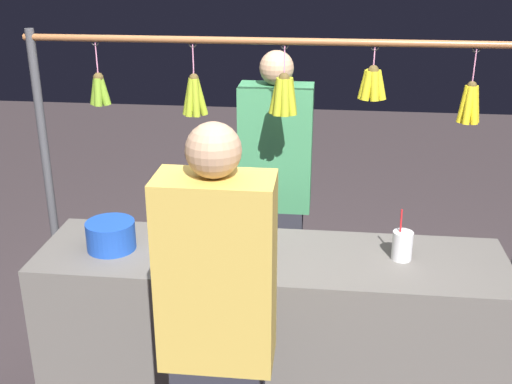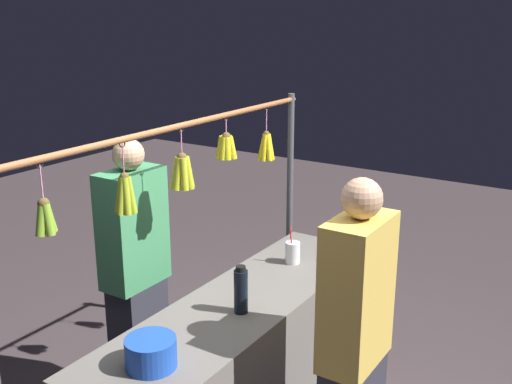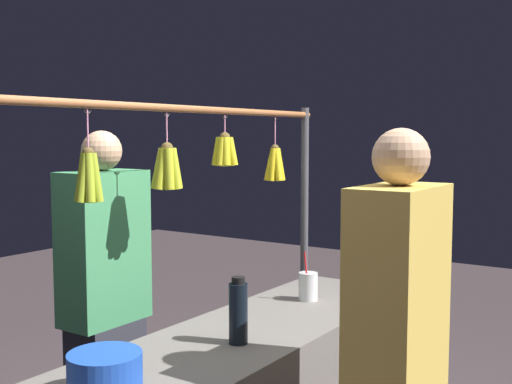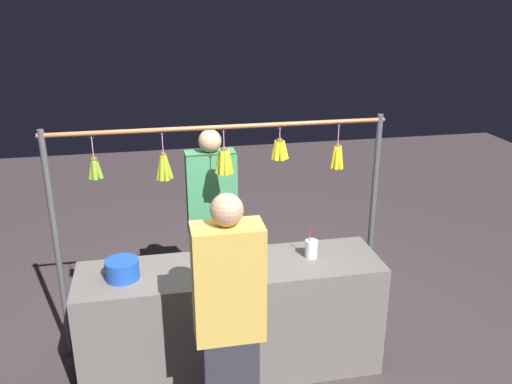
% 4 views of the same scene
% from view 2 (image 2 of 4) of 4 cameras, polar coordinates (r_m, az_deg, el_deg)
% --- Properties ---
extents(market_counter, '(2.09, 0.56, 0.84)m').
position_cam_2_polar(market_counter, '(3.45, -1.24, -16.27)').
color(market_counter, '#66605B').
rests_on(market_counter, ground).
extents(display_rack, '(2.42, 0.14, 1.76)m').
position_cam_2_polar(display_rack, '(3.32, -6.73, -1.53)').
color(display_rack, '#4C4C51').
rests_on(display_rack, ground).
extents(water_bottle, '(0.07, 0.07, 0.25)m').
position_cam_2_polar(water_bottle, '(3.07, -1.42, -9.15)').
color(water_bottle, black).
rests_on(water_bottle, market_counter).
extents(blue_bucket, '(0.22, 0.22, 0.13)m').
position_cam_2_polar(blue_bucket, '(2.71, -9.76, -14.52)').
color(blue_bucket, blue).
rests_on(blue_bucket, market_counter).
extents(drink_cup, '(0.09, 0.09, 0.23)m').
position_cam_2_polar(drink_cup, '(3.68, 3.43, -5.64)').
color(drink_cup, silver).
rests_on(drink_cup, market_counter).
extents(vendor_person, '(0.39, 0.21, 1.63)m').
position_cam_2_polar(vendor_person, '(3.65, -11.12, -7.86)').
color(vendor_person, '#2D2D38').
rests_on(vendor_person, ground).
extents(customer_person, '(0.39, 0.21, 1.63)m').
position_cam_2_polar(customer_person, '(2.88, 9.09, -14.70)').
color(customer_person, '#2D2D38').
rests_on(customer_person, ground).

